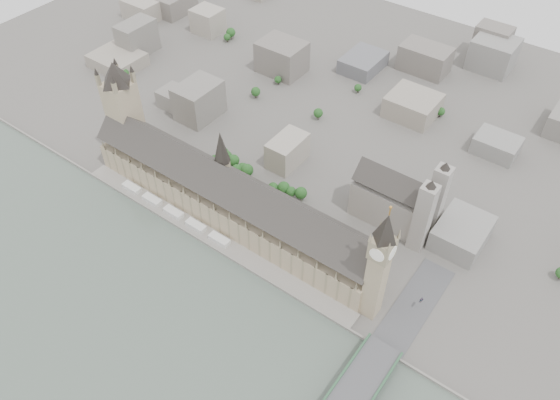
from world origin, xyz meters
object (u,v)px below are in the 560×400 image
Objects in this scene: elizabeth_tower at (380,260)px; westminster_abbey at (398,200)px; car_approach at (421,300)px; victoria_tower at (123,108)px; palace_of_westminster at (230,198)px.

elizabeth_tower is 1.58× the size of westminster_abbey.
victoria_tower is at bearing -177.57° from car_approach.
elizabeth_tower is 96.91m from westminster_abbey.
palace_of_westminster is at bearing -2.96° from victoria_tower.
elizabeth_tower is 260.64m from victoria_tower.
car_approach is at bearing -49.82° from westminster_abbey.
victoria_tower reaches higher than car_approach.
westminster_abbey is (232.92, 69.00, -30.12)m from victoria_tower.
palace_of_westminster is 61.15× the size of car_approach.
victoria_tower is 244.79m from westminster_abbey.
car_approach is (165.76, 10.38, -11.83)m from palace_of_westminster.
westminster_abbey is (-27.08, 87.00, -33.01)m from elizabeth_tower.
elizabeth_tower reaches higher than victoria_tower.
westminster_abbey is 86.16m from car_approach.
victoria_tower reaches higher than westminster_abbey.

